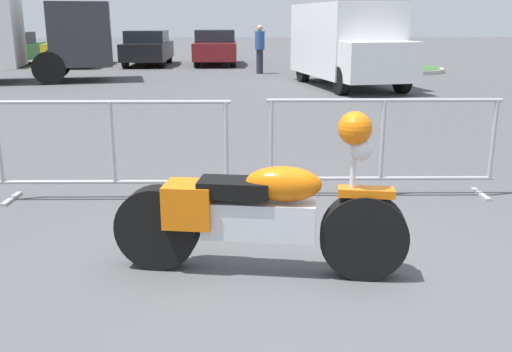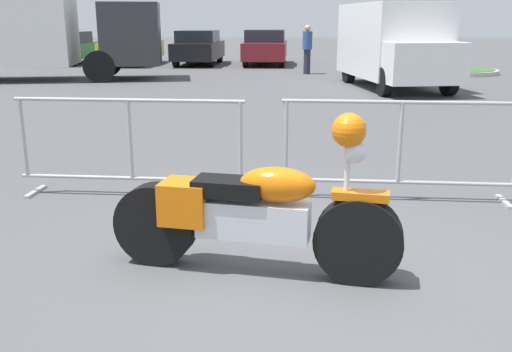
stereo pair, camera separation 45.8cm
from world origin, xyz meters
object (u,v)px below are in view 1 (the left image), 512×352
crowd_barrier_far (382,146)px  delivery_van (347,42)px  parked_car_black (148,48)px  parked_car_maroon (216,47)px  motorcycle (259,213)px  crowd_barrier_near (113,149)px  parked_car_yellow (78,47)px  pedestrian (260,47)px  parked_car_green (11,49)px

crowd_barrier_far → delivery_van: size_ratio=0.47×
delivery_van → parked_car_black: bearing=-150.3°
parked_car_maroon → motorcycle: bearing=-177.3°
crowd_barrier_near → crowd_barrier_far: bearing=0.0°
crowd_barrier_near → parked_car_maroon: size_ratio=0.58×
parked_car_black → parked_car_maroon: 2.85m
parked_car_yellow → parked_car_black: parked_car_yellow is taller
delivery_van → motorcycle: bearing=-24.3°
crowd_barrier_near → parked_car_black: 18.83m
delivery_van → parked_car_yellow: (-9.57, 8.08, -0.50)m
parked_car_maroon → pedestrian: (1.63, -4.19, 0.18)m
crowd_barrier_near → parked_car_maroon: bearing=87.7°
crowd_barrier_near → parked_car_green: size_ratio=0.61×
motorcycle → parked_car_green: bearing=123.6°
motorcycle → crowd_barrier_far: 2.36m
crowd_barrier_near → pedestrian: size_ratio=1.47×
motorcycle → pedestrian: 16.56m
crowd_barrier_near → delivery_van: 11.56m
motorcycle → parked_car_black: (-3.52, 20.59, 0.25)m
delivery_van → parked_car_yellow: size_ratio=1.21×
crowd_barrier_near → parked_car_black: parked_car_black is taller
crowd_barrier_near → crowd_barrier_far: size_ratio=1.00×
parked_car_green → parked_car_yellow: 2.86m
parked_car_yellow → parked_car_black: bearing=-87.8°
motorcycle → parked_car_maroon: bearing=101.6°
delivery_van → pedestrian: bearing=-161.0°
parked_car_black → parked_car_maroon: bearing=-86.5°
crowd_barrier_far → parked_car_green: (-10.64, 18.91, 0.13)m
parked_car_black → pedestrian: bearing=-131.4°
crowd_barrier_far → parked_car_yellow: size_ratio=0.57×
delivery_van → pedestrian: (-2.26, 4.08, -0.32)m
parked_car_yellow → parked_car_black: 2.84m
crowd_barrier_far → delivery_van: delivery_van is taller
crowd_barrier_near → pedestrian: bearing=80.8°
crowd_barrier_far → pedestrian: size_ratio=1.47×
motorcycle → parked_car_yellow: 21.48m
crowd_barrier_far → parked_car_black: parked_car_black is taller
parked_car_green → delivery_van: bearing=-123.1°
delivery_van → parked_car_yellow: bearing=-140.0°
motorcycle → pedestrian: (0.95, 16.53, 0.44)m
delivery_van → pedestrian: 4.68m
crowd_barrier_far → parked_car_maroon: (-2.11, 18.85, 0.18)m
parked_car_maroon → parked_car_black: bearing=93.5°
parked_car_yellow → crowd_barrier_far: bearing=-156.5°
crowd_barrier_near → delivery_van: bearing=66.3°
crowd_barrier_near → delivery_van: size_ratio=0.47×
crowd_barrier_far → delivery_van: (1.78, 10.57, 0.68)m
crowd_barrier_near → parked_car_green: bearing=112.4°
motorcycle → crowd_barrier_far: (1.43, 1.87, 0.08)m
crowd_barrier_near → pedestrian: 14.85m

